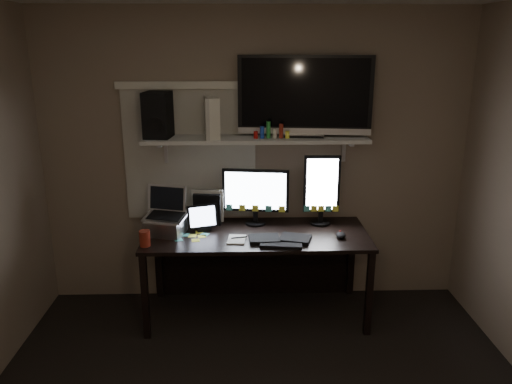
{
  "coord_description": "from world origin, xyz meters",
  "views": [
    {
      "loc": [
        -0.11,
        -2.34,
        2.2
      ],
      "look_at": [
        -0.01,
        1.25,
        1.13
      ],
      "focal_mm": 35.0,
      "sensor_mm": 36.0,
      "label": 1
    }
  ],
  "objects_px": {
    "mouse": "(341,235)",
    "game_console": "(212,117)",
    "keyboard": "(280,239)",
    "tablet": "(203,218)",
    "tv": "(305,96)",
    "desk": "(256,247)",
    "laptop": "(165,212)",
    "monitor_landscape": "(256,196)",
    "monitor_portrait": "(322,190)",
    "speaker": "(158,115)",
    "cup": "(145,238)"
  },
  "relations": [
    {
      "from": "monitor_landscape",
      "to": "speaker",
      "type": "relative_size",
      "value": 1.54
    },
    {
      "from": "keyboard",
      "to": "tablet",
      "type": "distance_m",
      "value": 0.66
    },
    {
      "from": "cup",
      "to": "laptop",
      "type": "bearing_deg",
      "value": 62.42
    },
    {
      "from": "laptop",
      "to": "speaker",
      "type": "relative_size",
      "value": 1.02
    },
    {
      "from": "desk",
      "to": "keyboard",
      "type": "distance_m",
      "value": 0.39
    },
    {
      "from": "cup",
      "to": "tv",
      "type": "bearing_deg",
      "value": 20.79
    },
    {
      "from": "laptop",
      "to": "game_console",
      "type": "xyz_separation_m",
      "value": [
        0.38,
        0.2,
        0.73
      ]
    },
    {
      "from": "keyboard",
      "to": "laptop",
      "type": "xyz_separation_m",
      "value": [
        -0.9,
        0.17,
        0.17
      ]
    },
    {
      "from": "keyboard",
      "to": "laptop",
      "type": "bearing_deg",
      "value": 176.32
    },
    {
      "from": "tablet",
      "to": "tv",
      "type": "distance_m",
      "value": 1.28
    },
    {
      "from": "desk",
      "to": "game_console",
      "type": "bearing_deg",
      "value": 168.1
    },
    {
      "from": "game_console",
      "to": "speaker",
      "type": "distance_m",
      "value": 0.43
    },
    {
      "from": "monitor_landscape",
      "to": "game_console",
      "type": "relative_size",
      "value": 1.74
    },
    {
      "from": "tv",
      "to": "speaker",
      "type": "xyz_separation_m",
      "value": [
        -1.17,
        -0.03,
        -0.14
      ]
    },
    {
      "from": "keyboard",
      "to": "monitor_portrait",
      "type": "bearing_deg",
      "value": 51.78
    },
    {
      "from": "monitor_portrait",
      "to": "speaker",
      "type": "xyz_separation_m",
      "value": [
        -1.33,
        0.0,
        0.63
      ]
    },
    {
      "from": "monitor_portrait",
      "to": "game_console",
      "type": "distance_m",
      "value": 1.08
    },
    {
      "from": "game_console",
      "to": "speaker",
      "type": "height_order",
      "value": "speaker"
    },
    {
      "from": "monitor_portrait",
      "to": "game_console",
      "type": "relative_size",
      "value": 1.89
    },
    {
      "from": "tv",
      "to": "game_console",
      "type": "bearing_deg",
      "value": -170.46
    },
    {
      "from": "desk",
      "to": "tv",
      "type": "xyz_separation_m",
      "value": [
        0.39,
        0.11,
        1.25
      ]
    },
    {
      "from": "keyboard",
      "to": "mouse",
      "type": "bearing_deg",
      "value": 13.37
    },
    {
      "from": "tablet",
      "to": "desk",
      "type": "bearing_deg",
      "value": -11.85
    },
    {
      "from": "monitor_landscape",
      "to": "tv",
      "type": "height_order",
      "value": "tv"
    },
    {
      "from": "tablet",
      "to": "laptop",
      "type": "relative_size",
      "value": 0.69
    },
    {
      "from": "tv",
      "to": "monitor_portrait",
      "type": "bearing_deg",
      "value": -3.9
    },
    {
      "from": "keyboard",
      "to": "speaker",
      "type": "relative_size",
      "value": 1.35
    },
    {
      "from": "laptop",
      "to": "speaker",
      "type": "bearing_deg",
      "value": 119.12
    },
    {
      "from": "mouse",
      "to": "game_console",
      "type": "bearing_deg",
      "value": 171.78
    },
    {
      "from": "tv",
      "to": "cup",
      "type": "bearing_deg",
      "value": -152.42
    },
    {
      "from": "mouse",
      "to": "speaker",
      "type": "bearing_deg",
      "value": 176.29
    },
    {
      "from": "monitor_portrait",
      "to": "mouse",
      "type": "height_order",
      "value": "monitor_portrait"
    },
    {
      "from": "monitor_landscape",
      "to": "game_console",
      "type": "height_order",
      "value": "game_console"
    },
    {
      "from": "cup",
      "to": "game_console",
      "type": "distance_m",
      "value": 1.08
    },
    {
      "from": "monitor_portrait",
      "to": "desk",
      "type": "bearing_deg",
      "value": -170.05
    },
    {
      "from": "monitor_landscape",
      "to": "speaker",
      "type": "height_order",
      "value": "speaker"
    },
    {
      "from": "keyboard",
      "to": "desk",
      "type": "bearing_deg",
      "value": 128.06
    },
    {
      "from": "mouse",
      "to": "laptop",
      "type": "xyz_separation_m",
      "value": [
        -1.39,
        0.12,
        0.16
      ]
    },
    {
      "from": "game_console",
      "to": "laptop",
      "type": "bearing_deg",
      "value": -165.08
    },
    {
      "from": "monitor_landscape",
      "to": "game_console",
      "type": "bearing_deg",
      "value": -168.97
    },
    {
      "from": "keyboard",
      "to": "monitor_landscape",
      "type": "bearing_deg",
      "value": 121.71
    },
    {
      "from": "monitor_portrait",
      "to": "speaker",
      "type": "distance_m",
      "value": 1.47
    },
    {
      "from": "mouse",
      "to": "speaker",
      "type": "height_order",
      "value": "speaker"
    },
    {
      "from": "laptop",
      "to": "tablet",
      "type": "bearing_deg",
      "value": 29.29
    },
    {
      "from": "speaker",
      "to": "tv",
      "type": "bearing_deg",
      "value": 7.96
    },
    {
      "from": "monitor_landscape",
      "to": "desk",
      "type": "bearing_deg",
      "value": -81.26
    },
    {
      "from": "keyboard",
      "to": "cup",
      "type": "relative_size",
      "value": 4.01
    },
    {
      "from": "mouse",
      "to": "tablet",
      "type": "bearing_deg",
      "value": 179.17
    },
    {
      "from": "mouse",
      "to": "tv",
      "type": "bearing_deg",
      "value": 137.17
    },
    {
      "from": "speaker",
      "to": "game_console",
      "type": "bearing_deg",
      "value": 5.37
    }
  ]
}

